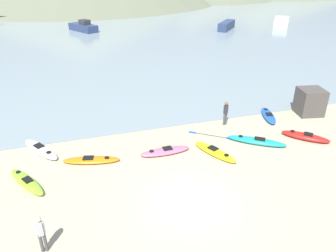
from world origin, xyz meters
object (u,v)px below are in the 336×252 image
moored_boat_3 (83,27)px  shoreline_rock (310,102)px  person_near_foreground (41,232)px  kayak_on_sand_5 (257,141)px  person_near_waterline (226,112)px  moored_boat_4 (281,22)px  moored_boat_1 (226,26)px  moored_boat_0 (8,17)px  kayak_on_sand_7 (268,116)px  kayak_on_sand_4 (305,136)px  kayak_on_sand_2 (41,149)px  kayak_on_sand_3 (27,182)px  kayak_on_sand_6 (91,160)px  loose_paddle (211,135)px  kayak_on_sand_1 (215,152)px  kayak_on_sand_0 (165,151)px

moored_boat_3 → shoreline_rock: size_ratio=3.01×
moored_boat_3 → shoreline_rock: bearing=-70.0°
shoreline_rock → person_near_foreground: bearing=-156.9°
kayak_on_sand_5 → person_near_waterline: bearing=103.9°
moored_boat_4 → person_near_waterline: bearing=-129.5°
moored_boat_3 → moored_boat_4: size_ratio=1.10×
moored_boat_1 → moored_boat_0: bearing=148.7°
kayak_on_sand_7 → moored_boat_4: moored_boat_4 is taller
kayak_on_sand_4 → moored_boat_3: size_ratio=0.46×
kayak_on_sand_2 → kayak_on_sand_4: (15.12, -3.18, 0.03)m
kayak_on_sand_3 → kayak_on_sand_5: bearing=1.1°
kayak_on_sand_6 → person_near_waterline: person_near_waterline is taller
kayak_on_sand_3 → shoreline_rock: bearing=9.0°
moored_boat_0 → moored_boat_4: (43.20, -19.96, 0.27)m
kayak_on_sand_5 → moored_boat_4: bearing=53.7°
kayak_on_sand_6 → loose_paddle: kayak_on_sand_6 is taller
kayak_on_sand_3 → moored_boat_3: moored_boat_3 is taller
kayak_on_sand_1 → loose_paddle: 2.15m
kayak_on_sand_0 → kayak_on_sand_4: (8.51, -0.93, 0.03)m
kayak_on_sand_2 → shoreline_rock: bearing=-0.4°
moored_boat_3 → kayak_on_sand_6: bearing=-93.6°
kayak_on_sand_7 → loose_paddle: bearing=-165.6°
kayak_on_sand_0 → person_near_waterline: (4.75, 2.28, 0.77)m
kayak_on_sand_5 → moored_boat_4: size_ratio=0.64×
kayak_on_sand_4 → kayak_on_sand_6: 12.57m
kayak_on_sand_3 → moored_boat_0: bearing=97.2°
moored_boat_1 → moored_boat_3: (-21.09, 5.24, 0.01)m
kayak_on_sand_5 → kayak_on_sand_3: bearing=-178.9°
kayak_on_sand_3 → kayak_on_sand_6: size_ratio=0.93×
kayak_on_sand_4 → kayak_on_sand_7: (-0.42, 3.32, -0.04)m
kayak_on_sand_7 → moored_boat_4: size_ratio=0.56×
kayak_on_sand_1 → moored_boat_1: size_ratio=0.63×
kayak_on_sand_1 → person_near_foreground: (-8.83, -4.36, 0.79)m
person_near_foreground → loose_paddle: bearing=34.0°
kayak_on_sand_0 → moored_boat_3: (-1.66, 37.09, 0.51)m
kayak_on_sand_0 → loose_paddle: kayak_on_sand_0 is taller
kayak_on_sand_1 → loose_paddle: size_ratio=1.26×
kayak_on_sand_0 → person_near_waterline: bearing=25.6°
kayak_on_sand_1 → moored_boat_3: moored_boat_3 is taller
person_near_waterline → moored_boat_4: bearing=50.5°
kayak_on_sand_3 → shoreline_rock: (18.22, 2.88, 0.73)m
person_near_foreground → shoreline_rock: shoreline_rock is taller
moored_boat_1 → kayak_on_sand_5: bearing=-113.4°
kayak_on_sand_4 → person_near_waterline: person_near_waterline is taller
kayak_on_sand_6 → loose_paddle: 7.32m
kayak_on_sand_1 → kayak_on_sand_4: size_ratio=1.18×
kayak_on_sand_5 → moored_boat_3: moored_boat_3 is taller
kayak_on_sand_4 → loose_paddle: (-5.23, 2.09, -0.17)m
kayak_on_sand_0 → moored_boat_0: moored_boat_0 is taller
kayak_on_sand_2 → kayak_on_sand_3: kayak_on_sand_3 is taller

